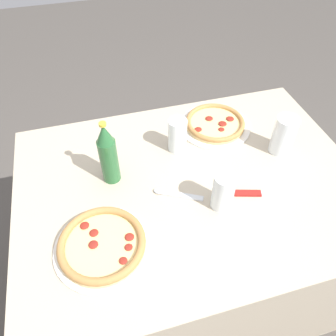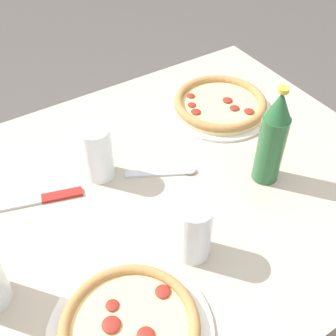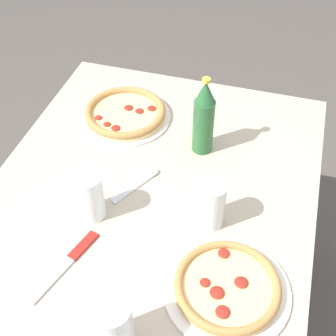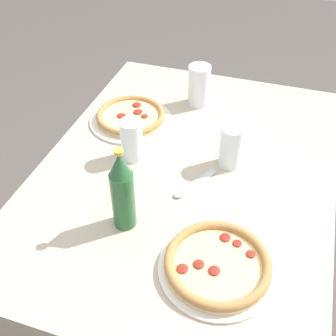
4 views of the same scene
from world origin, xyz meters
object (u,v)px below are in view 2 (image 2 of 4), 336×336
Objects in this scene: glass_water at (193,232)px; knife at (36,200)px; spoon at (169,172)px; glass_lemonade at (98,155)px; beer_bottle at (273,139)px; pizza_margherita at (220,104)px; pizza_veggie at (130,328)px.

knife is at bearing -53.87° from glass_water.
knife is at bearing -15.55° from spoon.
glass_lemonade is 0.55× the size of beer_bottle.
pizza_margherita reaches higher than knife.
glass_lemonade is (-0.13, -0.39, 0.05)m from pizza_veggie.
knife is 0.32m from spoon.
pizza_veggie is 1.17× the size of beer_bottle.
glass_lemonade is at bearing -31.26° from spoon.
beer_bottle is at bearing 145.00° from spoon.
knife is 1.40× the size of spoon.
pizza_veggie is 0.41m from glass_lemonade.
glass_water is 0.38m from knife.
glass_lemonade is at bearing 7.66° from pizza_margherita.
spoon is at bearing 164.45° from knife.
pizza_veggie is 0.40m from spoon.
pizza_veggie is 0.39m from knife.
pizza_veggie is at bearing 39.63° from pizza_margherita.
beer_bottle is at bearing 146.56° from glass_lemonade.
glass_water reaches higher than knife.
knife is (0.57, 0.06, -0.02)m from pizza_margherita.
spoon is (0.26, 0.14, -0.01)m from pizza_margherita.
pizza_veggie is 1.29× the size of knife.
spoon is at bearing 28.14° from pizza_margherita.
pizza_veggie is at bearing 20.04° from beer_bottle.
beer_bottle is at bearing -162.69° from glass_water.
spoon is at bearing -131.95° from pizza_veggie.
glass_lemonade reaches higher than pizza_veggie.
knife is (0.16, 0.00, -0.06)m from glass_lemonade.
pizza_veggie is at bearing 48.05° from spoon.
glass_water is (-0.19, -0.08, 0.05)m from pizza_veggie.
pizza_margherita is 1.16× the size of beer_bottle.
pizza_veggie is at bearing 71.58° from glass_lemonade.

